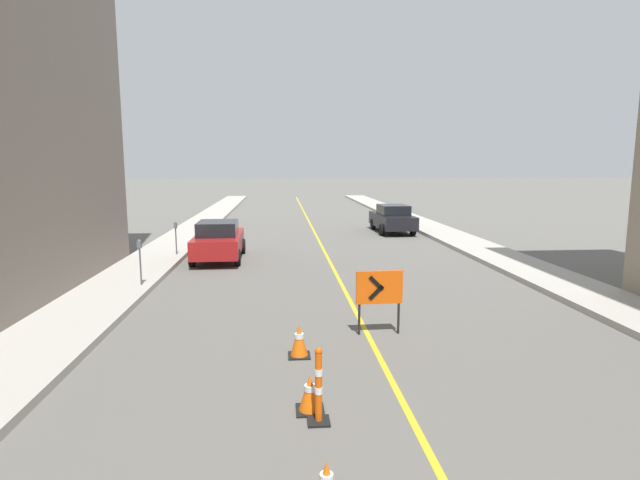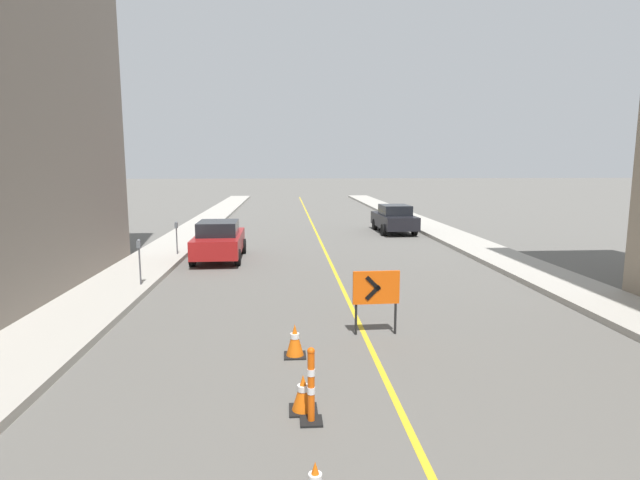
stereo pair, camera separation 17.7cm
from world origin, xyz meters
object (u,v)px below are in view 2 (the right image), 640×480
(traffic_cone_farthest, at_px, (295,340))
(parking_meter_far_curb, at_px, (176,231))
(traffic_cone_fifth, at_px, (303,393))
(parking_meter_near_curb, at_px, (139,253))
(parked_car_curb_near, at_px, (219,240))
(arrow_barricade_primary, at_px, (376,290))
(delineator_post_rear, at_px, (311,390))
(parked_car_curb_mid, at_px, (394,219))

(traffic_cone_farthest, relative_size, parking_meter_far_curb, 0.49)
(traffic_cone_fifth, bearing_deg, parking_meter_far_curb, 109.48)
(traffic_cone_fifth, height_order, parking_meter_near_curb, parking_meter_near_curb)
(parked_car_curb_near, distance_m, parking_meter_far_curb, 1.86)
(arrow_barricade_primary, distance_m, parking_meter_far_curb, 11.81)
(traffic_cone_farthest, distance_m, arrow_barricade_primary, 2.32)
(traffic_cone_farthest, bearing_deg, arrow_barricade_primary, 32.69)
(delineator_post_rear, bearing_deg, arrow_barricade_primary, 66.42)
(delineator_post_rear, bearing_deg, parking_meter_far_curb, 109.40)
(traffic_cone_farthest, bearing_deg, parking_meter_far_curb, 112.74)
(delineator_post_rear, height_order, parked_car_curb_near, parked_car_curb_near)
(traffic_cone_fifth, distance_m, parking_meter_near_curb, 9.34)
(traffic_cone_farthest, xyz_separation_m, parking_meter_far_curb, (-4.64, 11.06, 0.80))
(traffic_cone_fifth, distance_m, delineator_post_rear, 0.43)
(traffic_cone_farthest, xyz_separation_m, delineator_post_rear, (0.19, -2.64, 0.18))
(traffic_cone_farthest, bearing_deg, traffic_cone_fifth, -87.95)
(parked_car_curb_mid, bearing_deg, parked_car_curb_near, -141.45)
(parked_car_curb_near, xyz_separation_m, parking_meter_far_curb, (-1.78, 0.42, 0.33))
(traffic_cone_fifth, distance_m, arrow_barricade_primary, 3.97)
(arrow_barricade_primary, relative_size, parked_car_curb_mid, 0.34)
(parked_car_curb_mid, height_order, parking_meter_near_curb, parking_meter_near_curb)
(parked_car_curb_near, relative_size, parked_car_curb_mid, 0.99)
(delineator_post_rear, relative_size, arrow_barricade_primary, 0.80)
(delineator_post_rear, xyz_separation_m, parking_meter_near_curb, (-4.82, 8.38, 0.66))
(traffic_cone_fifth, distance_m, parked_car_curb_near, 13.26)
(traffic_cone_fifth, xyz_separation_m, arrow_barricade_primary, (1.78, 3.48, 0.74))
(traffic_cone_farthest, xyz_separation_m, arrow_barricade_primary, (1.86, 1.20, 0.70))
(parked_car_curb_near, bearing_deg, traffic_cone_fifth, -78.27)
(traffic_cone_farthest, xyz_separation_m, parked_car_curb_near, (-2.86, 10.64, 0.47))
(parked_car_curb_near, bearing_deg, arrow_barricade_primary, -64.53)
(parked_car_curb_mid, bearing_deg, traffic_cone_farthest, -110.33)
(delineator_post_rear, height_order, parking_meter_near_curb, parking_meter_near_curb)
(traffic_cone_fifth, relative_size, parking_meter_far_curb, 0.44)
(arrow_barricade_primary, bearing_deg, traffic_cone_farthest, -149.21)
(delineator_post_rear, distance_m, parked_car_curb_mid, 21.70)
(traffic_cone_farthest, distance_m, parked_car_curb_mid, 19.24)
(parking_meter_near_curb, bearing_deg, parked_car_curb_mid, 49.53)
(delineator_post_rear, distance_m, parking_meter_far_curb, 14.54)
(parked_car_curb_mid, bearing_deg, traffic_cone_fifth, -108.20)
(parked_car_curb_mid, xyz_separation_m, parking_meter_near_curb, (-10.68, -12.52, 0.37))
(traffic_cone_fifth, relative_size, parked_car_curb_near, 0.14)
(traffic_cone_fifth, height_order, delineator_post_rear, delineator_post_rear)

